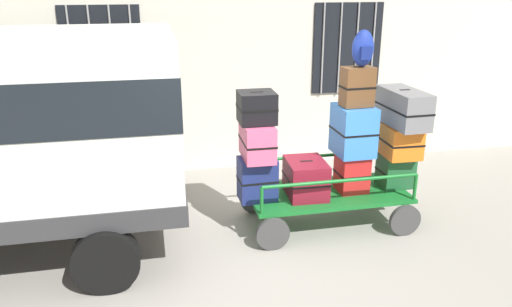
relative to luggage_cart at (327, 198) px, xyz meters
The scene contains 15 objects.
ground_plane 1.20m from the luggage_cart, 159.88° to the right, with size 40.00×40.00×0.00m, color gray.
building_wall 3.47m from the luggage_cart, 112.90° to the left, with size 12.00×0.38×5.00m.
luggage_cart is the anchor object (origin of this frame).
cart_railing 0.38m from the luggage_cart, 90.00° to the left, with size 2.03×0.97×0.36m.
suitcase_left_bottom 1.02m from the luggage_cart, behind, with size 0.48×0.37×0.55m.
suitcase_left_middle 1.29m from the luggage_cart, behind, with size 0.38×0.64×0.44m.
suitcase_left_top 1.59m from the luggage_cart, behind, with size 0.45×0.42×0.38m.
suitcase_midleft_bottom 0.45m from the luggage_cart, behind, with size 0.52×0.65×0.47m.
suitcase_center_bottom 0.46m from the luggage_cart, ahead, with size 0.39×0.38×0.50m.
suitcase_center_middle 0.96m from the luggage_cart, ahead, with size 0.47×0.56×0.64m.
suitcase_center_top 1.51m from the luggage_cart, ahead, with size 0.41×0.28×0.50m.
suitcase_midright_bottom 1.00m from the luggage_cart, ahead, with size 0.44×0.37×0.45m.
suitcase_midright_middle 1.21m from the luggage_cart, ahead, with size 0.46×0.63×0.42m.
suitcase_midright_top 1.52m from the luggage_cart, ahead, with size 0.42×0.87×0.46m.
backpack 1.98m from the luggage_cart, ahead, with size 0.27×0.22×0.44m.
Camera 1 is at (-1.12, -5.32, 3.10)m, focal length 35.02 mm.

